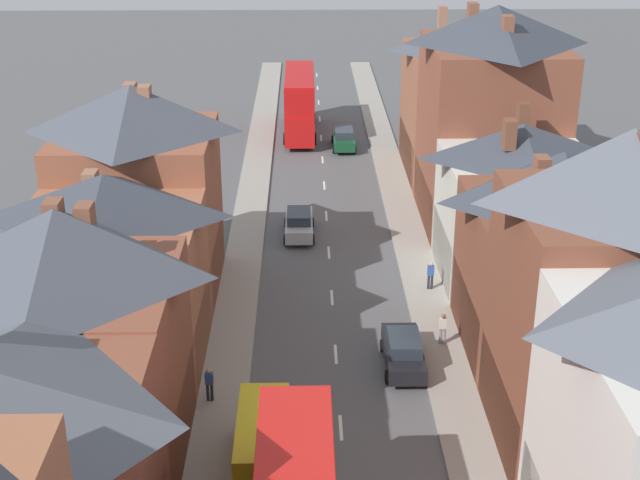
# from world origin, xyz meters

# --- Properties ---
(pavement_left) EXTENTS (2.20, 104.00, 0.14)m
(pavement_left) POSITION_xyz_m (-5.10, 38.00, 0.07)
(pavement_left) COLOR gray
(pavement_left) RESTS_ON ground
(pavement_right) EXTENTS (2.20, 104.00, 0.14)m
(pavement_right) POSITION_xyz_m (5.10, 38.00, 0.07)
(pavement_right) COLOR gray
(pavement_right) RESTS_ON ground
(centre_line_dashes) EXTENTS (0.14, 97.80, 0.01)m
(centre_line_dashes) POSITION_xyz_m (0.00, 36.00, 0.01)
(centre_line_dashes) COLOR silver
(centre_line_dashes) RESTS_ON ground
(terrace_row_left) EXTENTS (8.00, 49.04, 14.69)m
(terrace_row_left) POSITION_xyz_m (-10.18, 9.80, 5.71)
(terrace_row_left) COLOR brown
(terrace_row_left) RESTS_ON ground
(terrace_row_right) EXTENTS (8.00, 69.43, 13.92)m
(terrace_row_right) POSITION_xyz_m (10.18, 22.52, 5.69)
(terrace_row_right) COLOR brown
(terrace_row_right) RESTS_ON ground
(double_decker_bus_lead) EXTENTS (2.74, 10.80, 5.30)m
(double_decker_bus_lead) POSITION_xyz_m (-1.81, 61.14, 2.82)
(double_decker_bus_lead) COLOR red
(double_decker_bus_lead) RESTS_ON ground
(car_near_blue) EXTENTS (1.90, 4.55, 1.66)m
(car_near_blue) POSITION_xyz_m (1.80, 57.04, 0.84)
(car_near_blue) COLOR #144728
(car_near_blue) RESTS_ON ground
(car_near_silver) EXTENTS (1.90, 4.48, 1.70)m
(car_near_silver) POSITION_xyz_m (3.10, 22.79, 0.85)
(car_near_silver) COLOR black
(car_near_silver) RESTS_ON ground
(car_parked_left_a) EXTENTS (1.90, 4.57, 1.70)m
(car_parked_left_a) POSITION_xyz_m (-1.80, 38.66, 0.85)
(car_parked_left_a) COLOR #B7BABF
(car_parked_left_a) RESTS_ON ground
(delivery_van) EXTENTS (2.20, 5.20, 2.41)m
(delivery_van) POSITION_xyz_m (-3.10, 15.12, 1.34)
(delivery_van) COLOR yellow
(delivery_van) RESTS_ON ground
(pedestrian_mid_left) EXTENTS (0.36, 0.22, 1.61)m
(pedestrian_mid_left) POSITION_xyz_m (-5.63, 19.95, 1.03)
(pedestrian_mid_left) COLOR #23232D
(pedestrian_mid_left) RESTS_ON pavement_left
(pedestrian_mid_right) EXTENTS (0.36, 0.22, 1.61)m
(pedestrian_mid_right) POSITION_xyz_m (5.20, 24.69, 1.03)
(pedestrian_mid_right) COLOR gray
(pedestrian_mid_right) RESTS_ON pavement_right
(pedestrian_far_left) EXTENTS (0.36, 0.22, 1.61)m
(pedestrian_far_left) POSITION_xyz_m (5.41, 30.71, 1.03)
(pedestrian_far_left) COLOR #23232D
(pedestrian_far_left) RESTS_ON pavement_right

